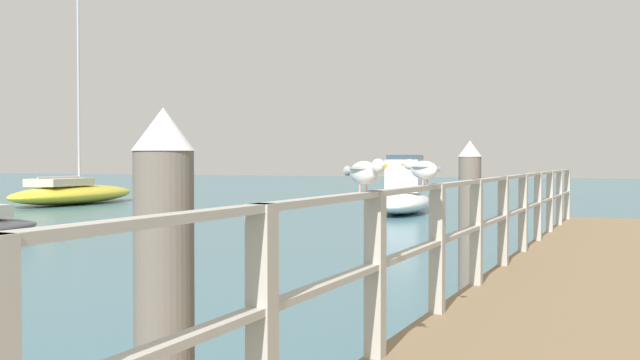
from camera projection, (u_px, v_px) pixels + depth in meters
name	position (u px, v px, depth m)	size (l,w,h in m)	color
pier_deck	(613.00, 302.00, 8.42)	(2.84, 19.64, 0.46)	#846B4C
pier_railing	(491.00, 215.00, 8.92)	(0.12, 18.16, 1.12)	#B2ADA3
dock_piling_near	(164.00, 324.00, 3.57)	(0.29, 0.29, 2.04)	#6B6056
dock_piling_far	(470.00, 221.00, 9.63)	(0.29, 0.29, 2.04)	#6B6056
seagull_foreground	(365.00, 171.00, 4.93)	(0.40, 0.34, 0.21)	white
seagull_background	(423.00, 169.00, 6.27)	(0.43, 0.28, 0.21)	white
boat_3	(404.00, 193.00, 26.17)	(2.62, 5.73, 1.97)	white
boat_4	(73.00, 193.00, 31.27)	(3.01, 7.34, 9.40)	gold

